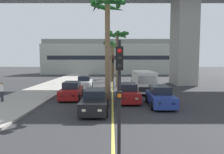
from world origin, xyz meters
TOP-DOWN VIEW (x-y plane):
  - lane_stripe_center at (0.00, 24.00)m, footprint 0.14×56.00m
  - pier_building_backdrop at (0.00, 55.70)m, footprint 35.82×8.04m
  - car_queue_front at (-1.22, 15.55)m, footprint 1.85×4.11m
  - car_queue_second at (-3.51, 27.08)m, footprint 1.90×4.14m
  - car_queue_third at (1.32, 19.05)m, footprint 1.89×4.13m
  - car_queue_fourth at (3.67, 17.33)m, footprint 1.92×4.14m
  - car_queue_fifth at (-3.77, 20.33)m, footprint 1.93×4.15m
  - car_queue_sixth at (3.80, 30.60)m, footprint 1.84×4.10m
  - delivery_van at (3.38, 23.81)m, footprint 2.17×5.26m
  - traffic_light_median_near at (0.19, 8.59)m, footprint 0.24×0.37m
  - traffic_light_median_far at (0.06, 25.18)m, footprint 0.24×0.37m
  - palm_tree_near_median at (-0.07, 35.22)m, footprint 3.13×3.25m
  - palm_tree_mid_median at (0.19, 41.94)m, footprint 3.13×3.21m
  - palm_tree_far_median at (0.67, 28.53)m, footprint 3.06×3.10m
  - palm_tree_farthest_median at (-0.45, 19.75)m, footprint 3.16×3.23m
  - pedestrian_near_crosswalk at (-9.11, 18.31)m, footprint 0.34×0.22m

SIDE VIEW (x-z plane):
  - lane_stripe_center at x=0.00m, z-range 0.00..0.01m
  - car_queue_front at x=-1.22m, z-range -0.06..1.50m
  - car_queue_second at x=-3.51m, z-range -0.06..1.50m
  - car_queue_third at x=1.32m, z-range -0.06..1.50m
  - car_queue_fourth at x=3.67m, z-range -0.06..1.50m
  - car_queue_fifth at x=-3.77m, z-range -0.06..1.50m
  - car_queue_sixth at x=3.80m, z-range -0.06..1.50m
  - pedestrian_near_crosswalk at x=-9.11m, z-range 0.19..1.81m
  - delivery_van at x=3.38m, z-range 0.11..2.47m
  - traffic_light_median_near at x=0.19m, z-range 0.61..4.81m
  - traffic_light_median_far at x=0.06m, z-range 0.61..4.81m
  - pier_building_backdrop at x=0.00m, z-range -0.06..8.75m
  - palm_tree_near_median at x=-0.07m, z-range 1.77..8.48m
  - palm_tree_mid_median at x=0.19m, z-range 1.83..8.55m
  - palm_tree_far_median at x=0.67m, z-range 2.42..9.77m
  - palm_tree_farthest_median at x=-0.45m, z-range 2.64..11.46m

